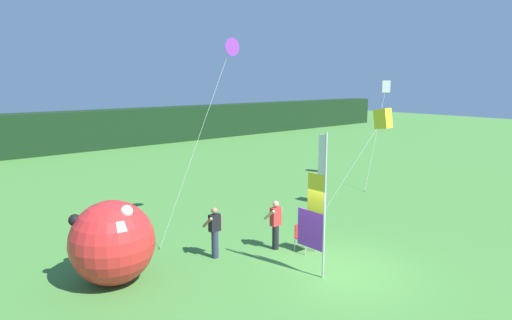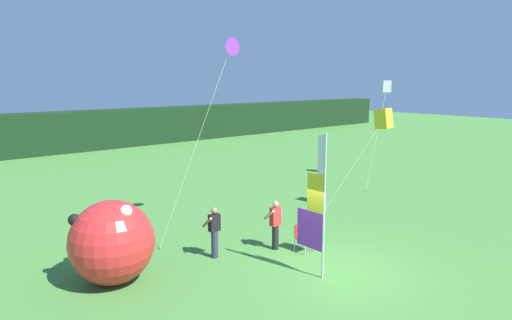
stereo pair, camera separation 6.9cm
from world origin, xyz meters
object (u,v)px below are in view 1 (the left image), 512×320
Objects in this scene: person_near_banner at (276,223)px; kite_white_box_0 at (386,87)px; person_mid_field at (215,231)px; folding_chair at (303,235)px; inflatable_balloon at (112,242)px; kite_yellow_box_1 at (383,119)px; banner_flag at (317,208)px; kite_purple_delta_2 at (230,48)px.

kite_white_box_0 is (11.73, 3.64, 4.28)m from person_near_banner.
person_mid_field is 2.94m from folding_chair.
kite_yellow_box_1 is (11.25, -1.03, 2.81)m from inflatable_balloon.
person_near_banner is 0.37× the size of kite_yellow_box_1.
inflatable_balloon reaches higher than person_near_banner.
person_near_banner is at bearing -179.01° from kite_yellow_box_1.
person_mid_field is at bearing 159.52° from person_near_banner.
kite_yellow_box_1 is (8.08, -0.62, 3.11)m from person_mid_field.
person_near_banner is 0.71× the size of inflatable_balloon.
banner_flag is 2.54× the size of person_mid_field.
person_mid_field is 0.23× the size of kite_purple_delta_2.
inflatable_balloon is at bearing 162.29° from folding_chair.
kite_purple_delta_2 reaches higher than person_mid_field.
folding_chair is at bearing -82.03° from kite_purple_delta_2.
kite_white_box_0 is 11.73m from kite_purple_delta_2.
person_mid_field is at bearing -167.98° from kite_white_box_0.
kite_white_box_0 reaches higher than person_near_banner.
folding_chair is at bearing -48.71° from person_near_banner.
folding_chair is at bearing -158.77° from kite_white_box_0.
banner_flag is at bearing -160.87° from kite_yellow_box_1.
kite_purple_delta_2 reaches higher than person_near_banner.
person_near_banner reaches higher than person_mid_field.
kite_white_box_0 is at bearing 8.44° from inflatable_balloon.
person_mid_field is at bearing 151.03° from folding_chair.
kite_purple_delta_2 reaches higher than kite_white_box_0.
banner_flag reaches higher than inflatable_balloon.
person_near_banner is 6.88m from kite_yellow_box_1.
banner_flag reaches higher than person_near_banner.
kite_white_box_0 is (12.24, 5.84, 3.17)m from banner_flag.
inflatable_balloon is 17.49m from kite_white_box_0.
inflatable_balloon is at bearing -165.11° from kite_purple_delta_2.
folding_chair is 0.13× the size of kite_purple_delta_2.
kite_yellow_box_1 reaches higher than person_near_banner.
banner_flag is 0.59× the size of kite_purple_delta_2.
kite_white_box_0 is at bearing 17.24° from person_near_banner.
banner_flag is 1.78× the size of inflatable_balloon.
banner_flag is 6.67m from kite_purple_delta_2.
kite_white_box_0 reaches higher than banner_flag.
kite_yellow_box_1 is at bearing -147.72° from kite_white_box_0.
kite_white_box_0 is at bearing 32.28° from kite_yellow_box_1.
inflatable_balloon reaches higher than folding_chair.
inflatable_balloon is at bearing 167.42° from person_near_banner.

